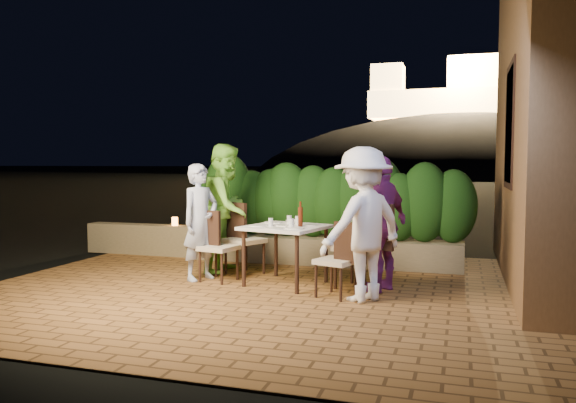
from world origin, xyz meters
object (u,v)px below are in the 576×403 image
at_px(chair_left_front, 219,246).
at_px(chair_right_back, 358,246).
at_px(diner_blue, 201,222).
at_px(diner_white, 363,224).
at_px(dining_table, 286,255).
at_px(beer_bottle, 300,214).
at_px(chair_left_back, 245,239).
at_px(chair_right_front, 336,259).
at_px(diner_green, 227,208).
at_px(parapet_lamp, 175,221).
at_px(diner_purple, 382,224).
at_px(bowl, 293,222).

xyz_separation_m(chair_left_front, chair_right_back, (1.82, 0.11, 0.07)).
relative_size(diner_blue, diner_white, 0.89).
distance_m(dining_table, diner_blue, 1.22).
height_order(beer_bottle, chair_left_back, beer_bottle).
relative_size(chair_right_front, diner_green, 0.48).
xyz_separation_m(beer_bottle, diner_blue, (-1.36, -0.04, -0.14)).
relative_size(diner_green, parapet_lamp, 12.90).
height_order(diner_blue, diner_purple, diner_purple).
relative_size(chair_left_front, diner_purple, 0.56).
height_order(dining_table, bowl, bowl).
height_order(chair_left_back, diner_white, diner_white).
bearing_deg(diner_white, diner_blue, -63.74).
xyz_separation_m(diner_blue, parapet_lamp, (-1.26, 1.62, -0.20)).
height_order(dining_table, diner_purple, diner_purple).
xyz_separation_m(bowl, diner_green, (-1.05, 0.27, 0.13)).
bearing_deg(diner_purple, chair_right_back, -70.44).
bearing_deg(diner_green, diner_purple, -103.11).
relative_size(bowl, chair_left_front, 0.20).
relative_size(chair_right_back, diner_green, 0.59).
xyz_separation_m(dining_table, diner_purple, (1.21, 0.02, 0.44)).
relative_size(chair_right_back, diner_blue, 0.69).
bearing_deg(parapet_lamp, diner_blue, -51.99).
distance_m(chair_left_back, diner_white, 2.10).
xyz_separation_m(chair_left_front, chair_right_front, (1.65, -0.40, -0.02)).
distance_m(bowl, chair_right_front, 1.12).
distance_m(dining_table, chair_left_front, 0.91).
relative_size(diner_blue, diner_purple, 0.94).
xyz_separation_m(chair_right_front, diner_green, (-1.80, 1.03, 0.47)).
distance_m(bowl, diner_green, 1.09).
distance_m(beer_bottle, chair_left_front, 1.18).
xyz_separation_m(chair_left_back, diner_blue, (-0.42, -0.52, 0.27)).
xyz_separation_m(beer_bottle, diner_purple, (1.01, 0.03, -0.09)).
bearing_deg(diner_purple, chair_right_front, -17.74).
xyz_separation_m(chair_left_back, chair_right_back, (1.66, -0.41, 0.04)).
height_order(beer_bottle, diner_blue, diner_blue).
relative_size(chair_right_front, diner_white, 0.51).
xyz_separation_m(beer_bottle, chair_right_back, (0.72, 0.06, -0.38)).
bearing_deg(diner_green, beer_bottle, -114.32).
bearing_deg(diner_purple, diner_blue, -62.71).
bearing_deg(parapet_lamp, chair_left_back, -33.22).
xyz_separation_m(diner_green, diner_white, (2.12, -1.09, -0.04)).
bearing_deg(chair_right_back, bowl, 4.32).
height_order(chair_left_front, chair_left_back, chair_left_back).
distance_m(chair_left_front, diner_purple, 2.14).
distance_m(bowl, diner_purple, 1.24).
xyz_separation_m(chair_left_front, diner_purple, (2.11, 0.08, 0.36)).
height_order(dining_table, chair_left_front, chair_left_front).
height_order(chair_left_front, diner_green, diner_green).
bearing_deg(parapet_lamp, diner_green, -35.99).
distance_m(diner_blue, diner_white, 2.28).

